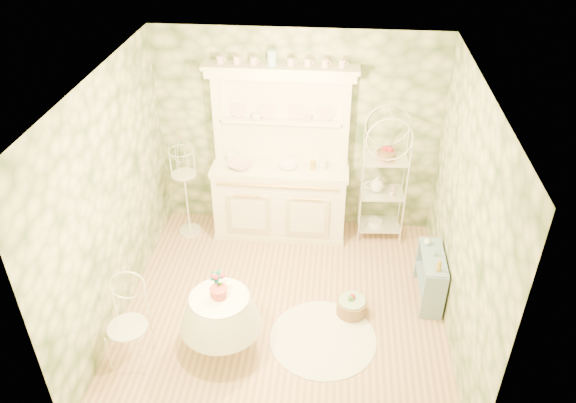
# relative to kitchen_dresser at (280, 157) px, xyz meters

# --- Properties ---
(floor) EXTENTS (3.60, 3.60, 0.00)m
(floor) POSITION_rel_kitchen_dresser_xyz_m (0.20, -1.52, -1.15)
(floor) COLOR tan
(floor) RESTS_ON ground
(ceiling) EXTENTS (3.60, 3.60, 0.00)m
(ceiling) POSITION_rel_kitchen_dresser_xyz_m (0.20, -1.52, 1.56)
(ceiling) COLOR white
(ceiling) RESTS_ON floor
(wall_left) EXTENTS (3.60, 3.60, 0.00)m
(wall_left) POSITION_rel_kitchen_dresser_xyz_m (-1.60, -1.52, 0.21)
(wall_left) COLOR beige
(wall_left) RESTS_ON floor
(wall_right) EXTENTS (3.60, 3.60, 0.00)m
(wall_right) POSITION_rel_kitchen_dresser_xyz_m (2.00, -1.52, 0.21)
(wall_right) COLOR beige
(wall_right) RESTS_ON floor
(wall_back) EXTENTS (3.60, 3.60, 0.00)m
(wall_back) POSITION_rel_kitchen_dresser_xyz_m (0.20, 0.28, 0.21)
(wall_back) COLOR beige
(wall_back) RESTS_ON floor
(wall_front) EXTENTS (3.60, 3.60, 0.00)m
(wall_front) POSITION_rel_kitchen_dresser_xyz_m (0.20, -3.32, 0.21)
(wall_front) COLOR beige
(wall_front) RESTS_ON floor
(kitchen_dresser) EXTENTS (1.87, 0.61, 2.29)m
(kitchen_dresser) POSITION_rel_kitchen_dresser_xyz_m (0.00, 0.00, 0.00)
(kitchen_dresser) COLOR white
(kitchen_dresser) RESTS_ON floor
(bakers_rack) EXTENTS (0.61, 0.46, 1.88)m
(bakers_rack) POSITION_rel_kitchen_dresser_xyz_m (1.33, 0.07, -0.20)
(bakers_rack) COLOR white
(bakers_rack) RESTS_ON floor
(side_shelf) EXTENTS (0.37, 0.78, 0.64)m
(side_shelf) POSITION_rel_kitchen_dresser_xyz_m (1.85, -1.16, -0.82)
(side_shelf) COLOR #7796B0
(side_shelf) RESTS_ON floor
(round_table) EXTENTS (0.82, 0.82, 0.71)m
(round_table) POSITION_rel_kitchen_dresser_xyz_m (-0.38, -2.15, -0.79)
(round_table) COLOR white
(round_table) RESTS_ON floor
(cafe_chair) EXTENTS (0.48, 0.48, 0.88)m
(cafe_chair) POSITION_rel_kitchen_dresser_xyz_m (-1.27, -2.38, -0.71)
(cafe_chair) COLOR white
(cafe_chair) RESTS_ON floor
(birdcage_stand) EXTENTS (0.36, 0.36, 1.53)m
(birdcage_stand) POSITION_rel_kitchen_dresser_xyz_m (-1.23, -0.14, -0.38)
(birdcage_stand) COLOR white
(birdcage_stand) RESTS_ON floor
(floor_basket) EXTENTS (0.35, 0.35, 0.20)m
(floor_basket) POSITION_rel_kitchen_dresser_xyz_m (0.97, -1.50, -1.04)
(floor_basket) COLOR #956E4E
(floor_basket) RESTS_ON floor
(lace_rug) EXTENTS (1.35, 1.35, 0.01)m
(lace_rug) POSITION_rel_kitchen_dresser_xyz_m (0.66, -1.93, -1.14)
(lace_rug) COLOR white
(lace_rug) RESTS_ON floor
(bowl_floral) EXTENTS (0.36, 0.36, 0.07)m
(bowl_floral) POSITION_rel_kitchen_dresser_xyz_m (-0.49, -0.08, -0.13)
(bowl_floral) COLOR white
(bowl_floral) RESTS_ON kitchen_dresser
(bowl_white) EXTENTS (0.30, 0.30, 0.07)m
(bowl_white) POSITION_rel_kitchen_dresser_xyz_m (0.11, -0.03, -0.13)
(bowl_white) COLOR white
(bowl_white) RESTS_ON kitchen_dresser
(cup_left) EXTENTS (0.15, 0.15, 0.09)m
(cup_left) POSITION_rel_kitchen_dresser_xyz_m (-0.31, 0.14, 0.47)
(cup_left) COLOR white
(cup_left) RESTS_ON kitchen_dresser
(cup_right) EXTENTS (0.12, 0.12, 0.09)m
(cup_right) POSITION_rel_kitchen_dresser_xyz_m (0.34, 0.16, 0.47)
(cup_right) COLOR white
(cup_right) RESTS_ON kitchen_dresser
(potted_geranium) EXTENTS (0.18, 0.15, 0.28)m
(potted_geranium) POSITION_rel_kitchen_dresser_xyz_m (-0.39, -2.10, -0.30)
(potted_geranium) COLOR #3F7238
(potted_geranium) RESTS_ON round_table
(bottle_amber) EXTENTS (0.07, 0.07, 0.15)m
(bottle_amber) POSITION_rel_kitchen_dresser_xyz_m (1.86, -1.41, -0.46)
(bottle_amber) COLOR #AD8929
(bottle_amber) RESTS_ON side_shelf
(bottle_blue) EXTENTS (0.06, 0.06, 0.10)m
(bottle_blue) POSITION_rel_kitchen_dresser_xyz_m (1.84, -1.14, -0.49)
(bottle_blue) COLOR #95C0D3
(bottle_blue) RESTS_ON side_shelf
(bottle_glass) EXTENTS (0.10, 0.10, 0.10)m
(bottle_glass) POSITION_rel_kitchen_dresser_xyz_m (1.80, -0.94, -0.50)
(bottle_glass) COLOR silver
(bottle_glass) RESTS_ON side_shelf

